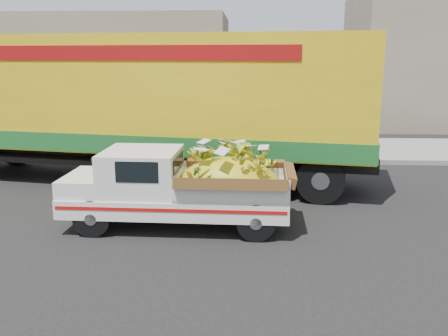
{
  "coord_description": "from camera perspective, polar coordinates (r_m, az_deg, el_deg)",
  "views": [
    {
      "loc": [
        2.01,
        -9.26,
        3.32
      ],
      "look_at": [
        1.55,
        0.62,
        1.06
      ],
      "focal_mm": 40.0,
      "sensor_mm": 36.0,
      "label": 1
    }
  ],
  "objects": [
    {
      "name": "ground",
      "position": [
        10.05,
        -9.07,
        -6.61
      ],
      "size": [
        100.0,
        100.0,
        0.0
      ],
      "primitive_type": "plane",
      "color": "black",
      "rests_on": "ground"
    },
    {
      "name": "pickup_truck",
      "position": [
        9.69,
        -3.48,
        -2.12
      ],
      "size": [
        4.39,
        1.72,
        1.52
      ],
      "rotation": [
        0.0,
        0.0,
        -0.03
      ],
      "color": "black",
      "rests_on": "ground"
    },
    {
      "name": "curb",
      "position": [
        15.77,
        -4.69,
        0.95
      ],
      "size": [
        60.0,
        0.25,
        0.15
      ],
      "primitive_type": "cube",
      "color": "gray",
      "rests_on": "ground"
    },
    {
      "name": "building_left",
      "position": [
        25.37,
        -20.89,
        10.2
      ],
      "size": [
        18.0,
        6.0,
        5.0
      ],
      "primitive_type": "cube",
      "color": "gray",
      "rests_on": "ground"
    },
    {
      "name": "sidewalk",
      "position": [
        17.81,
        -3.84,
        2.33
      ],
      "size": [
        60.0,
        4.0,
        0.14
      ],
      "primitive_type": "cube",
      "color": "gray",
      "rests_on": "ground"
    },
    {
      "name": "semi_trailer",
      "position": [
        13.19,
        -9.41,
        7.48
      ],
      "size": [
        12.08,
        4.58,
        3.8
      ],
      "rotation": [
        0.0,
        0.0,
        -0.18
      ],
      "color": "black",
      "rests_on": "ground"
    }
  ]
}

